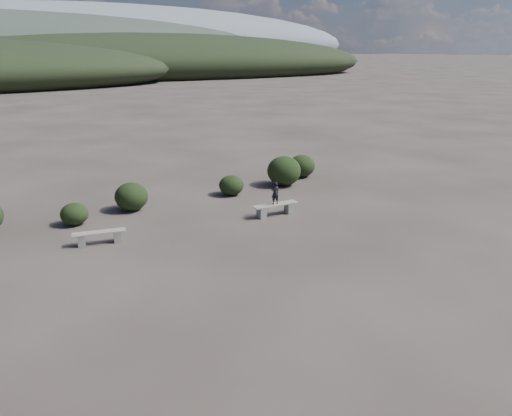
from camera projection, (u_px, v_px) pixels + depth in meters
ground at (306, 278)px, 14.36m from camera, size 1200.00×1200.00×0.00m
bench_left at (99, 236)px, 16.83m from camera, size 1.79×0.68×0.44m
bench_right at (275, 208)px, 19.72m from camera, size 1.91×0.45×0.47m
seated_person at (275, 193)px, 19.52m from camera, size 0.35×0.25×0.90m
shrub_a at (74, 214)px, 18.65m from camera, size 1.02×1.02×0.84m
shrub_b at (131, 197)px, 20.29m from camera, size 1.34×1.34×1.15m
shrub_c at (231, 185)px, 22.48m from camera, size 1.12×1.12×0.90m
shrub_d at (284, 171)px, 24.01m from camera, size 1.63×1.63×1.42m
shrub_e at (302, 166)px, 25.68m from camera, size 1.37×1.37×1.14m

